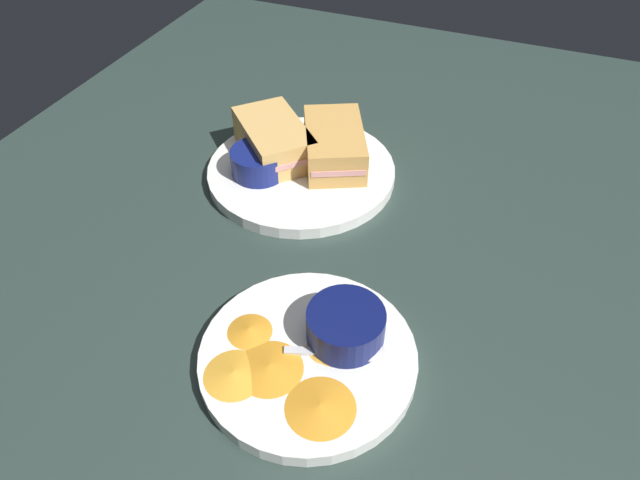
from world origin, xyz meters
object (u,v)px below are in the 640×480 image
Objects in this scene: ramekin_dark_sauce at (258,161)px; spoon_by_gravy_ramekin at (356,352)px; sandwich_half_near at (334,145)px; plate_chips_companion at (308,358)px; plate_sandwich_main at (301,172)px; sandwich_half_far at (274,139)px; spoon_by_dark_ramekin at (302,166)px; ramekin_light_gravy at (346,325)px.

spoon_by_gravy_ramekin is (22.76, 21.73, -1.48)cm from ramekin_dark_sauce.
plate_chips_companion is at bearing 16.57° from sandwich_half_near.
plate_sandwich_main is 5.78cm from sandwich_half_near.
sandwich_half_far is 5.44cm from spoon_by_dark_ramekin.
ramekin_light_gravy is at bearing -133.44° from spoon_by_gravy_ramekin.
plate_sandwich_main is 1.19× the size of plate_chips_companion.
sandwich_half_far is (-1.35, -4.62, 3.20)cm from plate_sandwich_main.
ramekin_dark_sauce is at bearing -51.21° from sandwich_half_near.
ramekin_dark_sauce reaches higher than spoon_by_gravy_ramekin.
plate_sandwich_main and plate_chips_companion have the same top height.
ramekin_dark_sauce is 31.50cm from spoon_by_gravy_ramekin.
sandwich_half_far is 1.89× the size of ramekin_light_gravy.
plate_sandwich_main is 1.69× the size of sandwich_half_near.
ramekin_dark_sauce is (4.60, -0.07, -0.55)cm from sandwich_half_far.
spoon_by_gravy_ramekin is at bearing 33.18° from spoon_by_dark_ramekin.
ramekin_light_gravy is (-3.19, 2.66, 2.68)cm from plate_chips_companion.
ramekin_dark_sauce is at bearing -136.34° from spoon_by_gravy_ramekin.
plate_chips_companion is (24.36, 17.37, -2.65)cm from ramekin_dark_sauce.
ramekin_light_gravy reaches higher than spoon_by_dark_ramekin.
sandwich_half_far reaches higher than plate_chips_companion.
sandwich_half_near is at bearing 128.79° from ramekin_dark_sauce.
sandwich_half_far is 0.69× the size of plate_chips_companion.
plate_sandwich_main is 1.20cm from spoon_by_dark_ramekin.
sandwich_half_far is 1.99× the size of ramekin_dark_sauce.
ramekin_light_gravy is at bearing 140.19° from plate_chips_companion.
sandwich_half_near is at bearing -163.43° from plate_chips_companion.
spoon_by_dark_ramekin is 28.59cm from ramekin_light_gravy.
ramekin_dark_sauce is at bearing -136.57° from ramekin_light_gravy.
spoon_by_gravy_ramekin is (29.33, 13.55, -2.04)cm from sandwich_half_near.
spoon_by_dark_ramekin is at bearing -146.82° from spoon_by_gravy_ramekin.
plate_chips_companion is 4.94cm from ramekin_light_gravy.
plate_chips_companion is 2.18× the size of spoon_by_gravy_ramekin.
ramekin_light_gravy is at bearing 32.10° from spoon_by_dark_ramekin.
spoon_by_gravy_ramekin is at bearing 24.80° from sandwich_half_near.
ramekin_dark_sauce is at bearing -55.33° from plate_sandwich_main.
spoon_by_dark_ramekin is (-3.02, 4.86, -1.48)cm from ramekin_dark_sauce.
plate_sandwich_main is 30.38cm from plate_chips_companion.
spoon_by_gravy_ramekin is (1.60, 1.69, -1.51)cm from ramekin_light_gravy.
spoon_by_gravy_ramekin is at bearing 46.56° from ramekin_light_gravy.
sandwich_half_near is 2.05× the size of ramekin_dark_sauce.
sandwich_half_near reaches higher than spoon_by_gravy_ramekin.
plate_sandwich_main is at bearing -46.33° from sandwich_half_near.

